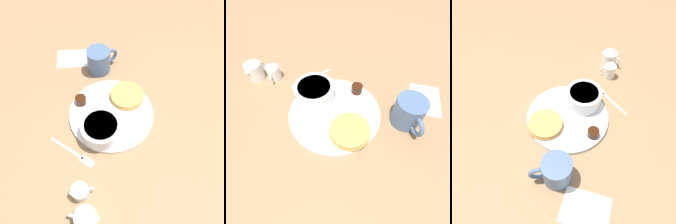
% 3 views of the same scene
% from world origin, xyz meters
% --- Properties ---
extents(ground_plane, '(4.00, 4.00, 0.00)m').
position_xyz_m(ground_plane, '(0.00, 0.00, 0.00)').
color(ground_plane, '#93704C').
extents(plate, '(0.26, 0.26, 0.01)m').
position_xyz_m(plate, '(0.00, 0.00, 0.01)').
color(plate, white).
rests_on(plate, ground_plane).
extents(pancake_stack, '(0.11, 0.11, 0.02)m').
position_xyz_m(pancake_stack, '(-0.06, -0.05, 0.02)').
color(pancake_stack, tan).
rests_on(pancake_stack, plate).
extents(bowl, '(0.12, 0.12, 0.05)m').
position_xyz_m(bowl, '(0.04, 0.06, 0.04)').
color(bowl, white).
rests_on(bowl, plate).
extents(syrup_cup, '(0.04, 0.04, 0.03)m').
position_xyz_m(syrup_cup, '(0.09, -0.06, 0.02)').
color(syrup_cup, '#38190A').
rests_on(syrup_cup, plate).
extents(butter_ramekin, '(0.04, 0.04, 0.04)m').
position_xyz_m(butter_ramekin, '(0.07, 0.07, 0.03)').
color(butter_ramekin, white).
rests_on(butter_ramekin, plate).
extents(coffee_mug, '(0.11, 0.08, 0.09)m').
position_xyz_m(coffee_mug, '(-0.01, -0.20, 0.04)').
color(coffee_mug, slate).
rests_on(coffee_mug, ground_plane).
extents(creamer_pitcher_near, '(0.06, 0.04, 0.05)m').
position_xyz_m(creamer_pitcher_near, '(0.13, 0.22, 0.03)').
color(creamer_pitcher_near, white).
rests_on(creamer_pitcher_near, ground_plane).
extents(creamer_pitcher_far, '(0.07, 0.05, 0.06)m').
position_xyz_m(creamer_pitcher_far, '(0.12, 0.28, 0.03)').
color(creamer_pitcher_far, white).
rests_on(creamer_pitcher_far, ground_plane).
extents(fork, '(0.12, 0.12, 0.00)m').
position_xyz_m(fork, '(0.12, 0.11, 0.00)').
color(fork, silver).
rests_on(fork, ground_plane).
extents(napkin, '(0.13, 0.11, 0.00)m').
position_xyz_m(napkin, '(0.08, -0.27, 0.00)').
color(napkin, white).
rests_on(napkin, ground_plane).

